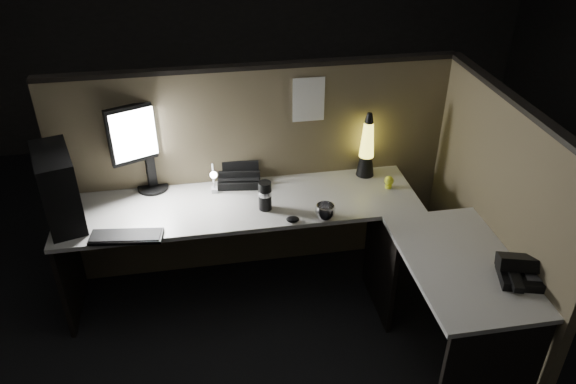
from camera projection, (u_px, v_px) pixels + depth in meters
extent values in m
plane|color=black|center=(279.00, 350.00, 3.51)|extent=(6.00, 6.00, 0.00)
plane|color=#282623|center=(228.00, 10.00, 5.30)|extent=(6.00, 0.00, 6.00)
cube|color=brown|center=(257.00, 173.00, 3.89)|extent=(2.66, 0.06, 1.50)
cube|color=brown|center=(493.00, 222.00, 3.38)|extent=(0.06, 1.66, 1.50)
cube|color=#BBB9B1|center=(241.00, 205.00, 3.61)|extent=(2.30, 0.60, 0.03)
cube|color=#BBB9B1|center=(462.00, 264.00, 3.10)|extent=(0.60, 1.00, 0.03)
cube|color=black|center=(69.00, 268.00, 3.64)|extent=(0.03, 0.55, 0.70)
cube|color=black|center=(490.00, 377.00, 2.90)|extent=(0.55, 0.03, 0.70)
cube|color=black|center=(380.00, 264.00, 3.68)|extent=(0.03, 0.55, 0.70)
cube|color=black|center=(58.00, 188.00, 3.31)|extent=(0.32, 0.48, 0.47)
cylinder|color=black|center=(153.00, 187.00, 3.75)|extent=(0.20, 0.20, 0.02)
cube|color=black|center=(151.00, 170.00, 3.70)|extent=(0.07, 0.06, 0.22)
cube|color=black|center=(145.00, 131.00, 3.54)|extent=(0.45, 0.22, 0.38)
cube|color=white|center=(145.00, 132.00, 3.53)|extent=(0.39, 0.16, 0.33)
cube|color=black|center=(126.00, 237.00, 3.28)|extent=(0.43, 0.19, 0.02)
ellipsoid|color=black|center=(293.00, 219.00, 3.42)|extent=(0.09, 0.07, 0.03)
cube|color=white|center=(214.00, 190.00, 3.71)|extent=(0.04, 0.05, 0.03)
cylinder|color=white|center=(213.00, 176.00, 3.65)|extent=(0.01, 0.01, 0.18)
cylinder|color=white|center=(213.00, 169.00, 3.55)|extent=(0.01, 0.12, 0.01)
sphere|color=white|center=(214.00, 175.00, 3.50)|extent=(0.04, 0.04, 0.04)
cube|color=black|center=(239.00, 178.00, 3.81)|extent=(0.31, 0.28, 0.06)
cube|color=black|center=(239.00, 175.00, 3.76)|extent=(0.28, 0.05, 0.10)
cube|color=black|center=(237.00, 161.00, 3.84)|extent=(0.28, 0.05, 0.19)
cone|color=black|center=(365.00, 165.00, 3.87)|extent=(0.12, 0.12, 0.15)
cone|color=#FFEE43|center=(368.00, 140.00, 3.77)|extent=(0.10, 0.10, 0.25)
sphere|color=#805C12|center=(367.00, 150.00, 3.81)|extent=(0.05, 0.05, 0.05)
sphere|color=#805C12|center=(368.00, 138.00, 3.76)|extent=(0.04, 0.04, 0.04)
cone|color=black|center=(369.00, 118.00, 3.68)|extent=(0.06, 0.06, 0.07)
cylinder|color=black|center=(265.00, 196.00, 3.49)|extent=(0.09, 0.09, 0.19)
imported|color=#B4B3BA|center=(325.00, 212.00, 3.43)|extent=(0.14, 0.14, 0.10)
sphere|color=#F5FF28|center=(389.00, 181.00, 3.73)|extent=(0.06, 0.06, 0.06)
cube|color=white|center=(309.00, 100.00, 3.62)|extent=(0.21, 0.00, 0.30)
cube|color=black|center=(522.00, 276.00, 2.95)|extent=(0.28, 0.26, 0.05)
cube|color=black|center=(521.00, 263.00, 2.96)|extent=(0.26, 0.20, 0.11)
cube|color=black|center=(516.00, 280.00, 2.89)|extent=(0.10, 0.18, 0.04)
cube|color=#3F3F42|center=(535.00, 275.00, 2.92)|extent=(0.13, 0.13, 0.00)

